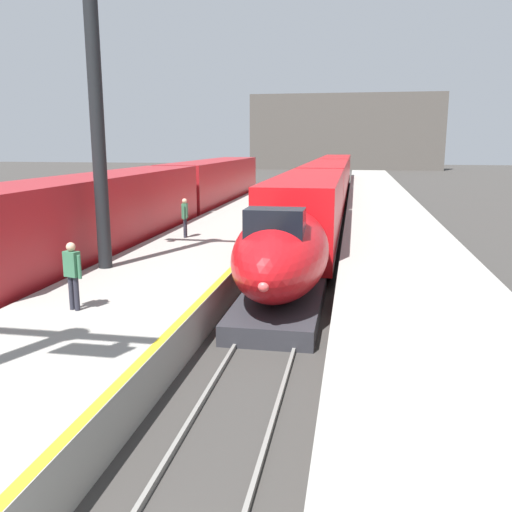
# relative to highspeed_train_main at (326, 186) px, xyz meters

# --- Properties ---
(platform_left) EXTENTS (4.80, 110.00, 1.05)m
(platform_left) POSITION_rel_highspeed_train_main_xyz_m (-4.05, -12.45, -1.43)
(platform_left) COLOR gray
(platform_left) RESTS_ON ground
(platform_right) EXTENTS (4.80, 110.00, 1.05)m
(platform_right) POSITION_rel_highspeed_train_main_xyz_m (4.05, -12.45, -1.43)
(platform_right) COLOR gray
(platform_right) RESTS_ON ground
(platform_left_safety_stripe) EXTENTS (0.20, 107.80, 0.01)m
(platform_left_safety_stripe) POSITION_rel_highspeed_train_main_xyz_m (-1.77, -12.45, -0.90)
(platform_left_safety_stripe) COLOR yellow
(platform_left_safety_stripe) RESTS_ON platform_left
(rail_main_left) EXTENTS (0.08, 110.00, 0.12)m
(rail_main_left) POSITION_rel_highspeed_train_main_xyz_m (-0.75, -9.70, -1.90)
(rail_main_left) COLOR slate
(rail_main_left) RESTS_ON ground
(rail_main_right) EXTENTS (0.08, 110.00, 0.12)m
(rail_main_right) POSITION_rel_highspeed_train_main_xyz_m (0.75, -9.70, -1.90)
(rail_main_right) COLOR slate
(rail_main_right) RESTS_ON ground
(rail_secondary_left) EXTENTS (0.08, 110.00, 0.12)m
(rail_secondary_left) POSITION_rel_highspeed_train_main_xyz_m (-8.85, -9.70, -1.90)
(rail_secondary_left) COLOR slate
(rail_secondary_left) RESTS_ON ground
(rail_secondary_right) EXTENTS (0.08, 110.00, 0.12)m
(rail_secondary_right) POSITION_rel_highspeed_train_main_xyz_m (-7.35, -9.70, -1.90)
(rail_secondary_right) COLOR slate
(rail_secondary_right) RESTS_ON ground
(highspeed_train_main) EXTENTS (2.92, 56.90, 3.60)m
(highspeed_train_main) POSITION_rel_highspeed_train_main_xyz_m (0.00, 0.00, 0.00)
(highspeed_train_main) COLOR #B20F14
(highspeed_train_main) RESTS_ON ground
(regional_train_adjacent) EXTENTS (2.85, 36.60, 3.80)m
(regional_train_adjacent) POSITION_rel_highspeed_train_main_xyz_m (-8.10, -10.56, 0.17)
(regional_train_adjacent) COLOR maroon
(regional_train_adjacent) RESTS_ON ground
(station_column_mid) EXTENTS (4.00, 0.68, 10.35)m
(station_column_mid) POSITION_rel_highspeed_train_main_xyz_m (-5.90, -23.96, 5.23)
(station_column_mid) COLOR black
(station_column_mid) RESTS_ON platform_left
(passenger_mid_platform) EXTENTS (0.27, 0.57, 1.69)m
(passenger_mid_platform) POSITION_rel_highspeed_train_main_xyz_m (-5.07, -17.95, 0.08)
(passenger_mid_platform) COLOR #23232D
(passenger_mid_platform) RESTS_ON platform_left
(passenger_far_waiting) EXTENTS (0.55, 0.33, 1.69)m
(passenger_far_waiting) POSITION_rel_highspeed_train_main_xyz_m (-4.58, -28.40, 0.08)
(passenger_far_waiting) COLOR #23232D
(passenger_far_waiting) RESTS_ON platform_left
(terminus_back_wall) EXTENTS (36.00, 2.00, 14.00)m
(terminus_back_wall) POSITION_rel_highspeed_train_main_xyz_m (0.00, 64.80, 5.04)
(terminus_back_wall) COLOR #4C4742
(terminus_back_wall) RESTS_ON ground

